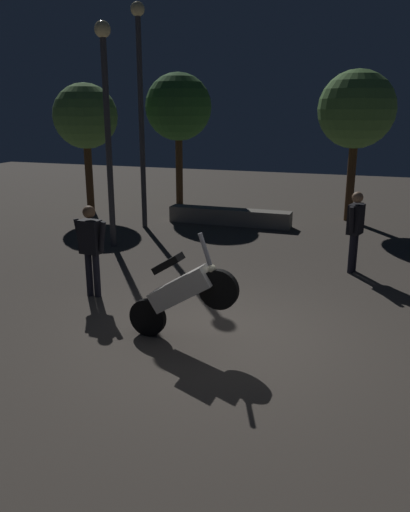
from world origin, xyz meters
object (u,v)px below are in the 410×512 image
at_px(streetlamp_far, 107,109).
at_px(person_bystander_far, 355,225).
at_px(motorcycle_white_foreground, 181,292).
at_px(person_rider_beside, 91,243).
at_px(streetlamp_near, 140,93).

bearing_deg(streetlamp_far, person_bystander_far, -2.33).
xyz_separation_m(motorcycle_white_foreground, streetlamp_far, (-3.50, 4.36, 2.46)).
bearing_deg(streetlamp_far, motorcycle_white_foreground, -51.20).
height_order(person_rider_beside, person_bystander_far, person_bystander_far).
relative_size(person_bystander_far, streetlamp_far, 0.33).
bearing_deg(motorcycle_white_foreground, streetlamp_near, 122.20).
distance_m(streetlamp_near, streetlamp_far, 2.17).
bearing_deg(streetlamp_far, streetlamp_near, 94.68).
relative_size(motorcycle_white_foreground, person_bystander_far, 1.01).
bearing_deg(streetlamp_near, person_rider_beside, -73.96).
bearing_deg(person_bystander_far, person_rider_beside, -129.13).
bearing_deg(streetlamp_near, streetlamp_far, -85.32).
xyz_separation_m(person_rider_beside, streetlamp_far, (-1.34, 3.15, 2.23)).
relative_size(person_rider_beside, person_bystander_far, 0.99).
height_order(person_bystander_far, streetlamp_near, streetlamp_near).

